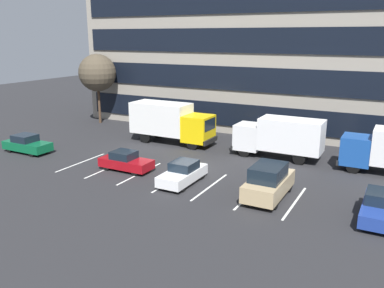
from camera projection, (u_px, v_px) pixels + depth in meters
The scene contains 11 objects.
ground_plane at pixel (193, 168), 30.20m from camera, with size 120.00×120.00×0.00m, color #262628.
office_building at pixel (271, 42), 43.15m from camera, with size 39.61×13.18×18.00m.
lot_markings at pixel (173, 180), 27.76m from camera, with size 16.94×5.40×0.01m.
box_truck_white at pixel (280, 136), 32.26m from camera, with size 7.12×2.36×3.30m.
box_truck_yellow at pixel (171, 121), 36.88m from camera, with size 7.90×2.61×3.66m.
sedan_maroon at pixel (126, 161), 29.62m from camera, with size 3.97×1.66×1.42m.
sedan_navy at pixel (381, 207), 21.56m from camera, with size 1.82×4.35×1.56m.
suv_tan at pixel (269, 182), 24.46m from camera, with size 2.00×4.72×2.13m.
sedan_forest at pixel (27, 144), 34.17m from camera, with size 4.25×1.78×1.52m.
sedan_white at pixel (183, 173), 26.99m from camera, with size 1.74×4.16×1.49m.
bare_tree at pixel (97, 73), 44.53m from camera, with size 4.11×4.11×7.70m.
Camera 1 is at (13.46, -25.33, 9.60)m, focal length 37.68 mm.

